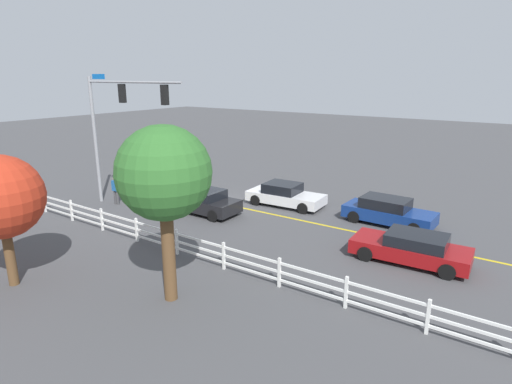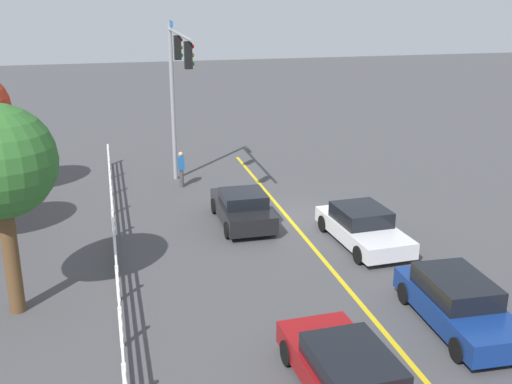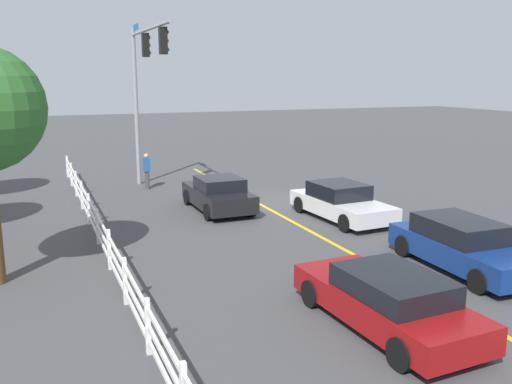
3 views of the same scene
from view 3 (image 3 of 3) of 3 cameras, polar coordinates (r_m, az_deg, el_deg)
ground_plane at (r=23.15m, az=0.61°, el=-1.37°), size 120.00×120.00×0.00m
lane_center_stripe at (r=19.65m, az=5.19°, el=-3.81°), size 28.00×0.16×0.01m
signal_assembly at (r=25.76m, az=-11.46°, el=11.70°), size 7.39×0.38×7.60m
car_0 at (r=21.09m, az=8.70°, el=-1.02°), size 4.67×2.22×1.34m
car_1 at (r=16.48m, az=20.41°, el=-5.14°), size 4.65×2.02×1.40m
car_2 at (r=22.17m, az=-3.87°, el=-0.24°), size 4.16×1.96×1.37m
car_3 at (r=12.29m, az=13.32°, el=-10.71°), size 4.76×2.13×1.28m
pedestrian at (r=26.92m, az=-11.15°, el=2.29°), size 0.41×0.28×1.69m
white_rail_fence at (r=18.43m, az=-15.96°, el=-3.35°), size 26.10×0.10×1.15m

